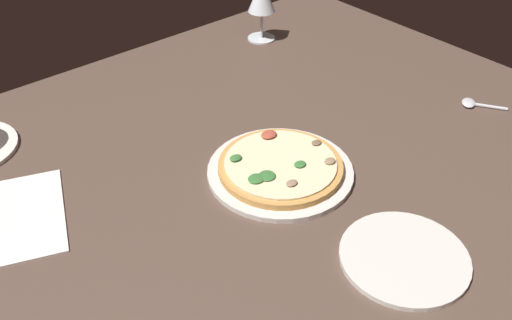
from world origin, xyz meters
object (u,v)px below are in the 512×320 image
(pizza_main, at_px, (280,168))
(side_plate, at_px, (404,258))
(spoon, at_px, (473,104))
(paper_menu, at_px, (23,216))

(pizza_main, relative_size, side_plate, 1.34)
(side_plate, relative_size, spoon, 2.15)
(pizza_main, distance_m, spoon, 0.48)
(pizza_main, height_order, paper_menu, pizza_main)
(side_plate, bearing_deg, pizza_main, 90.09)
(paper_menu, bearing_deg, spoon, 3.16)
(pizza_main, distance_m, side_plate, 0.28)
(paper_menu, bearing_deg, side_plate, -28.03)
(side_plate, height_order, spoon, spoon)
(pizza_main, xyz_separation_m, side_plate, (0.00, -0.28, -0.01))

